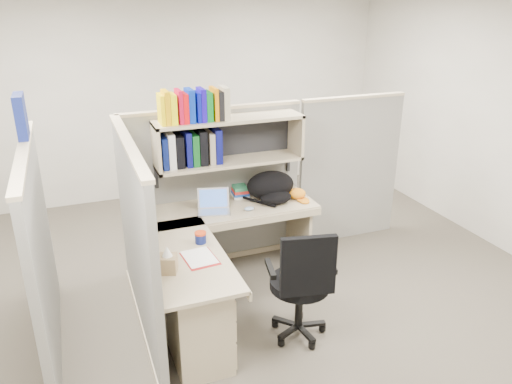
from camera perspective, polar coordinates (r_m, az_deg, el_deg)
name	(u,v)px	position (r m, az deg, el deg)	size (l,w,h in m)	color
ground	(246,305)	(4.63, -1.18, -12.76)	(6.00, 6.00, 0.00)	#37332A
room_shell	(244,130)	(3.95, -1.36, 7.05)	(6.00, 6.00, 6.00)	#ABA69A
cubicle	(189,200)	(4.49, -7.66, -0.89)	(3.79, 1.84, 1.95)	#5F605B
desk	(209,288)	(4.06, -5.36, -10.87)	(1.74, 1.75, 0.73)	tan
laptop	(214,202)	(4.61, -4.86, -1.15)	(0.29, 0.29, 0.21)	#BBBCC0
backpack	(273,187)	(4.84, 1.94, 0.53)	(0.48, 0.37, 0.28)	black
orange_cap	(297,193)	(4.96, 4.68, -0.17)	(0.18, 0.21, 0.10)	orange
snack_canister	(201,237)	(4.09, -6.36, -5.17)	(0.10, 0.10, 0.09)	#0E1853
tissue_box	(168,259)	(3.69, -10.07, -7.57)	(0.13, 0.13, 0.20)	#957C54
mouse	(249,209)	(4.67, -0.79, -1.91)	(0.09, 0.06, 0.04)	#89A3C3
paper_cup	(223,198)	(4.82, -3.79, -0.74)	(0.07, 0.07, 0.11)	white
book_stack	(240,191)	(5.00, -1.89, 0.15)	(0.16, 0.22, 0.11)	gray
loose_paper	(199,257)	(3.89, -6.50, -7.40)	(0.22, 0.29, 0.00)	white
task_chair	(301,301)	(4.06, 5.11, -12.27)	(0.56, 0.52, 1.01)	black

